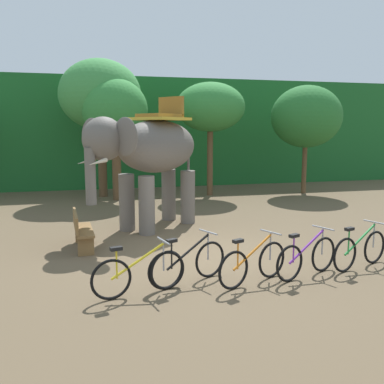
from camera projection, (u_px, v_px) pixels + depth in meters
name	position (u px, v px, depth m)	size (l,w,h in m)	color
ground_plane	(201.00, 254.00, 9.58)	(80.00, 80.00, 0.00)	brown
foliage_hedge	(132.00, 133.00, 22.90)	(36.00, 6.00, 5.30)	#1E6028
tree_right	(100.00, 96.00, 17.24)	(3.36, 3.36, 5.69)	brown
tree_center	(115.00, 111.00, 16.49)	(2.57, 2.57, 4.81)	brown
tree_center_left	(210.00, 108.00, 17.63)	(2.93, 2.93, 4.79)	brown
tree_center_right	(306.00, 117.00, 18.25)	(3.05, 3.05, 4.72)	brown
elephant	(150.00, 152.00, 11.79)	(3.89, 3.46, 3.78)	#665E56
bike_yellow	(139.00, 273.00, 7.21)	(1.68, 0.57, 0.92)	black
bike_black	(189.00, 263.00, 7.76)	(1.59, 0.79, 0.92)	black
bike_orange	(253.00, 263.00, 7.75)	(1.59, 0.78, 0.92)	black
bike_purple	(307.00, 257.00, 8.10)	(1.61, 0.75, 0.92)	black
bike_green	(360.00, 250.00, 8.62)	(1.63, 0.71, 0.92)	black
wooden_bench	(81.00, 229.00, 9.98)	(0.51, 1.52, 0.89)	brown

